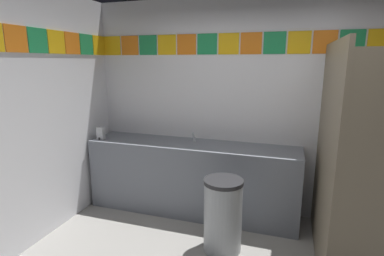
# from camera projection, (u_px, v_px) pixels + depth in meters

# --- Properties ---
(wall_back) EXTENTS (4.26, 0.09, 2.65)m
(wall_back) POSITION_uv_depth(u_px,v_px,m) (260.00, 108.00, 3.70)
(wall_back) COLOR silver
(wall_back) RESTS_ON ground_plane
(vanity_counter) EXTENTS (2.61, 0.56, 0.90)m
(vanity_counter) POSITION_uv_depth(u_px,v_px,m) (192.00, 177.00, 3.83)
(vanity_counter) COLOR slate
(vanity_counter) RESTS_ON ground_plane
(faucet_center) EXTENTS (0.04, 0.10, 0.14)m
(faucet_center) POSITION_uv_depth(u_px,v_px,m) (194.00, 138.00, 3.80)
(faucet_center) COLOR silver
(faucet_center) RESTS_ON vanity_counter
(soap_dispenser) EXTENTS (0.09, 0.09, 0.16)m
(soap_dispenser) POSITION_uv_depth(u_px,v_px,m) (101.00, 133.00, 3.92)
(soap_dispenser) COLOR #B7BABF
(soap_dispenser) RESTS_ON vanity_counter
(stall_divider) EXTENTS (0.92, 1.46, 2.07)m
(stall_divider) POSITION_uv_depth(u_px,v_px,m) (350.00, 165.00, 2.55)
(stall_divider) COLOR #726651
(stall_divider) RESTS_ON ground_plane
(toilet) EXTENTS (0.39, 0.49, 0.74)m
(toilet) POSITION_uv_depth(u_px,v_px,m) (381.00, 219.00, 3.12)
(toilet) COLOR white
(toilet) RESTS_ON ground_plane
(trash_bin) EXTENTS (0.39, 0.39, 0.76)m
(trash_bin) POSITION_uv_depth(u_px,v_px,m) (223.00, 215.00, 3.05)
(trash_bin) COLOR #999EA3
(trash_bin) RESTS_ON ground_plane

